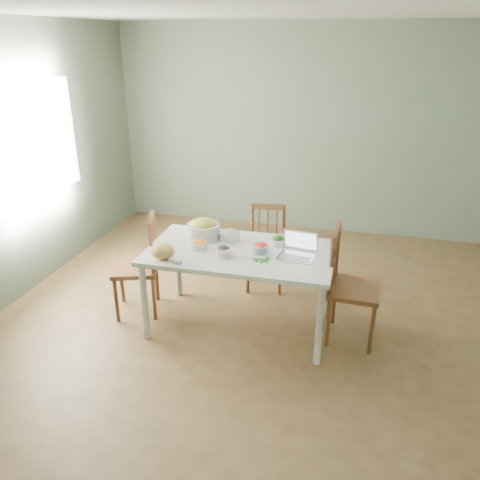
% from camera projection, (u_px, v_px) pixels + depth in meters
% --- Properties ---
extents(floor, '(5.00, 5.00, 0.00)m').
position_uv_depth(floor, '(259.00, 318.00, 4.66)').
color(floor, '#4C351F').
rests_on(floor, ground).
extents(ceiling, '(5.00, 5.00, 0.00)m').
position_uv_depth(ceiling, '(265.00, 8.00, 3.61)').
color(ceiling, white).
rests_on(ceiling, ground).
extents(wall_back, '(5.00, 0.00, 2.70)m').
position_uv_depth(wall_back, '(301.00, 131.00, 6.36)').
color(wall_back, slate).
rests_on(wall_back, ground).
extents(wall_front, '(5.00, 0.00, 2.70)m').
position_uv_depth(wall_front, '(131.00, 354.00, 1.90)').
color(wall_front, slate).
rests_on(wall_front, ground).
extents(wall_left, '(0.00, 5.00, 2.70)m').
position_uv_depth(wall_left, '(11.00, 165.00, 4.70)').
color(wall_left, slate).
rests_on(wall_left, ground).
extents(window_left, '(0.04, 1.60, 1.20)m').
position_uv_depth(window_left, '(30.00, 144.00, 4.91)').
color(window_left, white).
rests_on(window_left, ground).
extents(dining_table, '(1.64, 0.92, 0.77)m').
position_uv_depth(dining_table, '(240.00, 289.00, 4.39)').
color(dining_table, white).
rests_on(dining_table, floor).
extents(chair_far, '(0.43, 0.41, 0.88)m').
position_uv_depth(chair_far, '(266.00, 249.00, 5.06)').
color(chair_far, '#583118').
rests_on(chair_far, floor).
extents(chair_left, '(0.53, 0.54, 0.98)m').
position_uv_depth(chair_left, '(135.00, 266.00, 4.60)').
color(chair_left, '#583118').
rests_on(chair_left, floor).
extents(chair_right, '(0.46, 0.48, 1.03)m').
position_uv_depth(chair_right, '(355.00, 287.00, 4.16)').
color(chair_right, '#583118').
rests_on(chair_right, floor).
extents(bread_boule, '(0.19, 0.19, 0.12)m').
position_uv_depth(bread_boule, '(163.00, 251.00, 4.08)').
color(bread_boule, tan).
rests_on(bread_boule, dining_table).
extents(butter_stick, '(0.12, 0.07, 0.03)m').
position_uv_depth(butter_stick, '(175.00, 261.00, 4.00)').
color(butter_stick, beige).
rests_on(butter_stick, dining_table).
extents(bowl_squash, '(0.38, 0.38, 0.18)m').
position_uv_depth(bowl_squash, '(203.00, 229.00, 4.48)').
color(bowl_squash, gold).
rests_on(bowl_squash, dining_table).
extents(bowl_carrot, '(0.19, 0.19, 0.08)m').
position_uv_depth(bowl_carrot, '(199.00, 244.00, 4.26)').
color(bowl_carrot, orange).
rests_on(bowl_carrot, dining_table).
extents(bowl_onion, '(0.22, 0.22, 0.10)m').
position_uv_depth(bowl_onion, '(230.00, 235.00, 4.44)').
color(bowl_onion, beige).
rests_on(bowl_onion, dining_table).
extents(bowl_mushroom, '(0.16, 0.16, 0.09)m').
position_uv_depth(bowl_mushroom, '(223.00, 251.00, 4.12)').
color(bowl_mushroom, black).
rests_on(bowl_mushroom, dining_table).
extents(bowl_redpep, '(0.19, 0.19, 0.09)m').
position_uv_depth(bowl_redpep, '(260.00, 248.00, 4.19)').
color(bowl_redpep, red).
rests_on(bowl_redpep, dining_table).
extents(bowl_broccoli, '(0.18, 0.18, 0.09)m').
position_uv_depth(bowl_broccoli, '(279.00, 241.00, 4.33)').
color(bowl_broccoli, black).
rests_on(bowl_broccoli, dining_table).
extents(flatbread, '(0.21, 0.21, 0.02)m').
position_uv_depth(flatbread, '(285.00, 238.00, 4.47)').
color(flatbread, beige).
rests_on(flatbread, dining_table).
extents(basil_bunch, '(0.18, 0.18, 0.02)m').
position_uv_depth(basil_bunch, '(261.00, 259.00, 4.06)').
color(basil_bunch, '#1D5E22').
rests_on(basil_bunch, dining_table).
extents(laptop, '(0.33, 0.31, 0.20)m').
position_uv_depth(laptop, '(297.00, 247.00, 4.06)').
color(laptop, silver).
rests_on(laptop, dining_table).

